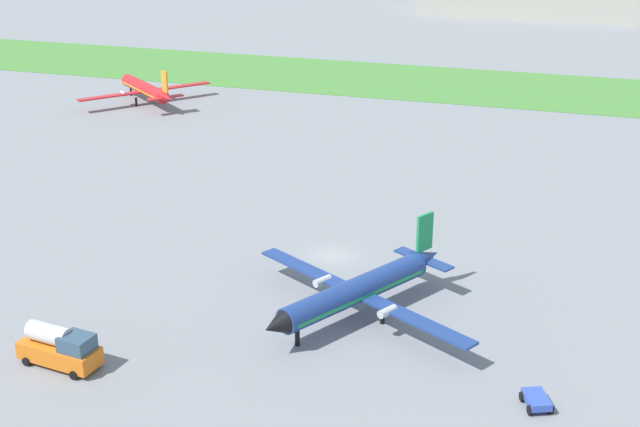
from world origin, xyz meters
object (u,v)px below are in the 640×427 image
(airplane_foreground_turboprop, at_px, (359,289))
(baggage_cart_midfield, at_px, (536,400))
(fuel_truck_near_gate, at_px, (60,347))
(airplane_taxiing_turboprop, at_px, (146,89))

(airplane_foreground_turboprop, height_order, baggage_cart_midfield, airplane_foreground_turboprop)
(fuel_truck_near_gate, distance_m, baggage_cart_midfield, 35.46)
(airplane_taxiing_turboprop, height_order, airplane_foreground_turboprop, airplane_foreground_turboprop)
(airplane_taxiing_turboprop, xyz_separation_m, fuel_truck_near_gate, (32.47, -73.96, -0.90))
(fuel_truck_near_gate, bearing_deg, baggage_cart_midfield, 16.06)
(fuel_truck_near_gate, height_order, baggage_cart_midfield, fuel_truck_near_gate)
(fuel_truck_near_gate, xyz_separation_m, baggage_cart_midfield, (35.05, 5.29, -1.01))
(airplane_foreground_turboprop, xyz_separation_m, fuel_truck_near_gate, (-19.62, -14.29, -1.04))
(airplane_taxiing_turboprop, bearing_deg, baggage_cart_midfield, 173.23)
(airplane_foreground_turboprop, distance_m, baggage_cart_midfield, 17.98)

